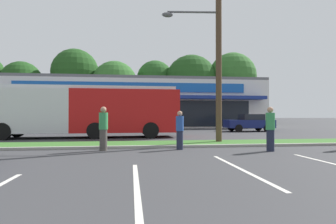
{
  "coord_description": "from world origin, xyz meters",
  "views": [
    {
      "loc": [
        -2.13,
        0.21,
        1.47
      ],
      "look_at": [
        0.18,
        18.1,
        1.63
      ],
      "focal_mm": 30.76,
      "sensor_mm": 36.0,
      "label": 1
    }
  ],
  "objects_px": {
    "pedestrian_far": "(103,129)",
    "car_2": "(249,123)",
    "car_4": "(9,123)",
    "pedestrian_by_pole": "(180,130)",
    "city_bus": "(82,110)",
    "utility_pole": "(216,46)",
    "pedestrian_mid": "(270,129)"
  },
  "relations": [
    {
      "from": "pedestrian_far",
      "to": "car_2",
      "type": "bearing_deg",
      "value": 52.58
    },
    {
      "from": "car_4",
      "to": "pedestrian_far",
      "type": "height_order",
      "value": "pedestrian_far"
    },
    {
      "from": "car_2",
      "to": "pedestrian_by_pole",
      "type": "height_order",
      "value": "pedestrian_by_pole"
    },
    {
      "from": "car_4",
      "to": "pedestrian_by_pole",
      "type": "distance_m",
      "value": 17.07
    },
    {
      "from": "city_bus",
      "to": "car_4",
      "type": "xyz_separation_m",
      "value": [
        -6.56,
        5.47,
        -1.0
      ]
    },
    {
      "from": "utility_pole",
      "to": "pedestrian_far",
      "type": "distance_m",
      "value": 7.05
    },
    {
      "from": "car_4",
      "to": "pedestrian_mid",
      "type": "distance_m",
      "value": 20.3
    },
    {
      "from": "pedestrian_mid",
      "to": "pedestrian_far",
      "type": "relative_size",
      "value": 0.99
    },
    {
      "from": "utility_pole",
      "to": "city_bus",
      "type": "xyz_separation_m",
      "value": [
        -7.34,
        4.83,
        -3.19
      ]
    },
    {
      "from": "utility_pole",
      "to": "car_2",
      "type": "xyz_separation_m",
      "value": [
        6.1,
        10.1,
        -4.18
      ]
    },
    {
      "from": "utility_pole",
      "to": "city_bus",
      "type": "relative_size",
      "value": 0.75
    },
    {
      "from": "pedestrian_by_pole",
      "to": "pedestrian_mid",
      "type": "relative_size",
      "value": 0.91
    },
    {
      "from": "car_4",
      "to": "pedestrian_far",
      "type": "relative_size",
      "value": 2.42
    },
    {
      "from": "car_4",
      "to": "pedestrian_far",
      "type": "bearing_deg",
      "value": 124.51
    },
    {
      "from": "city_bus",
      "to": "pedestrian_far",
      "type": "bearing_deg",
      "value": 104.54
    },
    {
      "from": "pedestrian_mid",
      "to": "pedestrian_by_pole",
      "type": "bearing_deg",
      "value": 12.38
    },
    {
      "from": "city_bus",
      "to": "pedestrian_mid",
      "type": "bearing_deg",
      "value": 135.91
    },
    {
      "from": "utility_pole",
      "to": "car_2",
      "type": "bearing_deg",
      "value": 58.88
    },
    {
      "from": "utility_pole",
      "to": "car_4",
      "type": "bearing_deg",
      "value": 143.47
    },
    {
      "from": "city_bus",
      "to": "car_4",
      "type": "relative_size",
      "value": 2.84
    },
    {
      "from": "car_2",
      "to": "pedestrian_far",
      "type": "height_order",
      "value": "pedestrian_far"
    },
    {
      "from": "city_bus",
      "to": "pedestrian_by_pole",
      "type": "distance_m",
      "value": 8.71
    },
    {
      "from": "car_4",
      "to": "utility_pole",
      "type": "bearing_deg",
      "value": 143.47
    },
    {
      "from": "utility_pole",
      "to": "pedestrian_mid",
      "type": "height_order",
      "value": "utility_pole"
    },
    {
      "from": "car_4",
      "to": "pedestrian_by_pole",
      "type": "bearing_deg",
      "value": 133.22
    },
    {
      "from": "utility_pole",
      "to": "pedestrian_far",
      "type": "xyz_separation_m",
      "value": [
        -5.36,
        -2.12,
        -4.06
      ]
    },
    {
      "from": "city_bus",
      "to": "pedestrian_by_pole",
      "type": "height_order",
      "value": "city_bus"
    },
    {
      "from": "car_2",
      "to": "car_4",
      "type": "relative_size",
      "value": 0.95
    },
    {
      "from": "utility_pole",
      "to": "pedestrian_by_pole",
      "type": "height_order",
      "value": "utility_pole"
    },
    {
      "from": "utility_pole",
      "to": "car_2",
      "type": "height_order",
      "value": "utility_pole"
    },
    {
      "from": "city_bus",
      "to": "car_2",
      "type": "distance_m",
      "value": 14.47
    },
    {
      "from": "city_bus",
      "to": "pedestrian_mid",
      "type": "distance_m",
      "value": 11.8
    }
  ]
}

